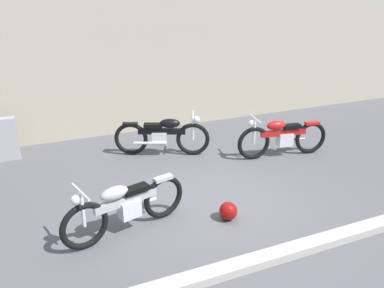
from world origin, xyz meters
name	(u,v)px	position (x,y,z in m)	size (l,w,h in m)	color
ground_plane	(216,202)	(0.00, 0.00, 0.00)	(40.00, 40.00, 0.00)	#56565B
building_wall	(143,63)	(0.00, 4.30, 1.74)	(18.00, 0.30, 3.48)	#B2A893
curb_strip	(272,256)	(0.00, -1.71, 0.06)	(18.00, 0.24, 0.12)	#B7B2A8
stone_marker	(4,140)	(-3.40, 3.44, 0.47)	(0.57, 0.20, 0.94)	#9E9EA3
helmet	(228,211)	(-0.08, -0.57, 0.15)	(0.30, 0.30, 0.30)	maroon
motorcycle_black	(163,135)	(-0.16, 2.37, 0.46)	(1.99, 1.03, 0.96)	black
motorcycle_silver	(125,206)	(-1.66, -0.26, 0.44)	(2.01, 0.76, 0.92)	black
motorcycle_red	(282,137)	(2.23, 1.26, 0.46)	(2.10, 0.61, 0.95)	black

